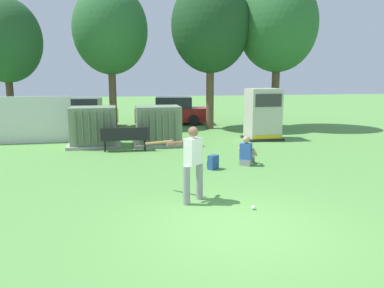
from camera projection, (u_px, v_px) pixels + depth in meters
The scene contains 16 objects.
ground_plane at pixel (240, 227), 7.15m from camera, with size 96.00×96.00×0.00m, color #5B9947.
fence_panel at pixel (12, 120), 15.84m from camera, with size 4.80×0.12×2.00m, color silver.
transformer_west at pixel (94, 127), 15.29m from camera, with size 2.10×1.70×1.62m.
transformer_mid_west at pixel (158, 126), 15.64m from camera, with size 2.10×1.70×1.62m.
generator_enclosure at pixel (263, 114), 16.92m from camera, with size 1.60×1.40×2.30m.
park_bench at pixel (125, 137), 14.32m from camera, with size 1.81×0.44×0.92m.
batter at pixel (191, 160), 8.46m from camera, with size 1.26×1.37×1.74m.
sports_ball at pixel (253, 207), 8.08m from camera, with size 0.09×0.09×0.09m, color white.
seated_spectator at pixel (247, 153), 12.12m from camera, with size 0.70×0.77×0.96m.
backpack at pixel (213, 162), 11.57m from camera, with size 0.38×0.37×0.44m.
tree_left at pixel (5, 41), 18.39m from camera, with size 3.48×3.48×6.65m.
tree_center_left at pixel (110, 30), 20.34m from camera, with size 4.05×4.05×7.73m.
tree_center_right at pixel (211, 26), 19.68m from camera, with size 4.15×4.15×7.93m.
tree_right at pixel (278, 25), 19.98m from camera, with size 4.22×4.22×8.06m.
parked_car_leftmost at pixel (80, 114), 21.18m from camera, with size 4.38×2.32×1.62m.
parked_car_left_of_center at pixel (172, 112), 22.42m from camera, with size 4.38×2.32×1.62m.
Camera 1 is at (-2.21, -6.44, 2.84)m, focal length 35.05 mm.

